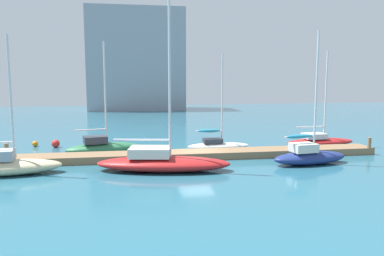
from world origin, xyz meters
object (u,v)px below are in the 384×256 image
sailboat_0 (8,165)px  sailboat_2 (162,161)px  sailboat_3 (218,144)px  mooring_buoy_red (56,144)px  sailboat_5 (320,141)px  mooring_buoy_orange (35,144)px  sailboat_1 (102,146)px  harbor_building_distant (136,60)px  sailboat_4 (309,155)px

sailboat_0 → sailboat_2: size_ratio=0.74×
sailboat_3 → mooring_buoy_red: (-13.51, 3.13, -0.14)m
sailboat_5 → sailboat_2: bearing=-158.6°
sailboat_2 → sailboat_5: size_ratio=1.38×
sailboat_3 → sailboat_0: bearing=-157.4°
sailboat_3 → mooring_buoy_orange: bearing=165.6°
sailboat_1 → sailboat_2: 7.60m
mooring_buoy_orange → harbor_building_distant: bearing=76.8°
sailboat_2 → sailboat_5: bearing=35.1°
sailboat_4 → sailboat_5: bearing=49.0°
mooring_buoy_red → harbor_building_distant: harbor_building_distant is taller
sailboat_5 → sailboat_4: bearing=-127.0°
mooring_buoy_red → harbor_building_distant: 42.99m
harbor_building_distant → mooring_buoy_red: bearing=-100.5°
sailboat_5 → harbor_building_distant: bearing=105.2°
sailboat_0 → sailboat_2: (9.33, -0.50, 0.00)m
sailboat_0 → sailboat_1: 7.79m
sailboat_1 → sailboat_5: sailboat_1 is taller
sailboat_3 → sailboat_5: size_ratio=0.96×
sailboat_4 → sailboat_5: 7.75m
sailboat_4 → mooring_buoy_orange: sailboat_4 is taller
sailboat_3 → harbor_building_distant: size_ratio=0.41×
harbor_building_distant → sailboat_0: bearing=-99.7°
sailboat_1 → harbor_building_distant: (3.51, 44.65, 9.02)m
sailboat_1 → sailboat_5: size_ratio=1.05×
sailboat_4 → sailboat_2: bearing=173.7°
sailboat_4 → sailboat_3: bearing=120.3°
sailboat_0 → harbor_building_distant: size_ratio=0.44×
sailboat_0 → sailboat_4: sailboat_4 is taller
sailboat_2 → mooring_buoy_red: bearing=140.8°
sailboat_2 → mooring_buoy_orange: bearing=144.3°
sailboat_3 → harbor_building_distant: 45.72m
sailboat_4 → mooring_buoy_red: 20.75m
mooring_buoy_orange → harbor_building_distant: harbor_building_distant is taller
sailboat_0 → harbor_building_distant: bearing=74.6°
sailboat_2 → sailboat_4: sailboat_2 is taller
sailboat_0 → sailboat_1: (5.15, 5.84, -0.04)m
sailboat_3 → mooring_buoy_orange: size_ratio=15.67×
mooring_buoy_red → sailboat_3: bearing=-13.1°
sailboat_3 → sailboat_5: sailboat_5 is taller
sailboat_4 → mooring_buoy_orange: 22.76m
sailboat_1 → mooring_buoy_red: bearing=127.2°
sailboat_4 → harbor_building_distant: harbor_building_distant is taller
sailboat_1 → harbor_building_distant: harbor_building_distant is taller
sailboat_0 → sailboat_1: bearing=42.9°
sailboat_0 → mooring_buoy_red: 9.27m
sailboat_4 → mooring_buoy_red: sailboat_4 is taller
sailboat_1 → mooring_buoy_red: sailboat_1 is taller
sailboat_5 → harbor_building_distant: size_ratio=0.43×
sailboat_0 → sailboat_3: bearing=17.0°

